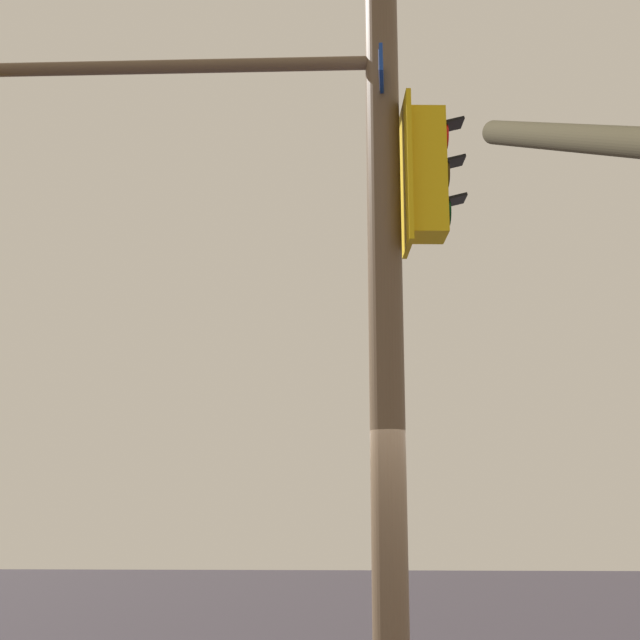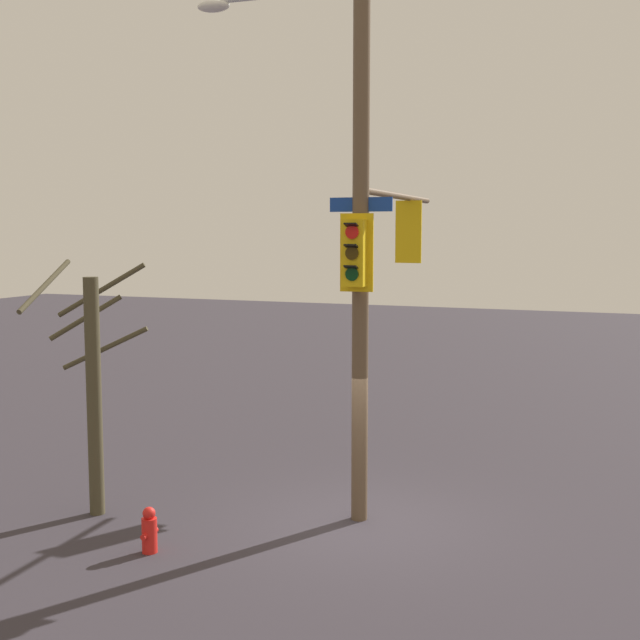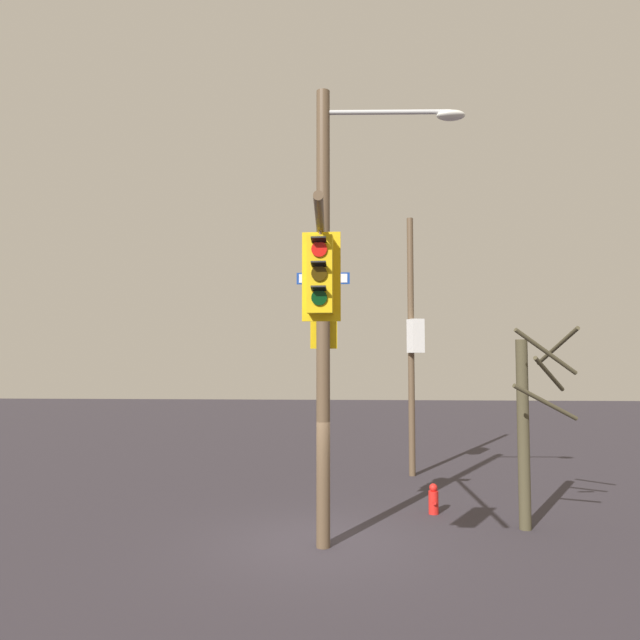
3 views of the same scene
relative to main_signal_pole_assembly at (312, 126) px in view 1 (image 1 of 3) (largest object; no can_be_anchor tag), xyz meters
The scene contains 1 object.
main_signal_pole_assembly is the anchor object (origin of this frame).
Camera 1 is at (0.19, 7.47, 1.70)m, focal length 52.32 mm.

